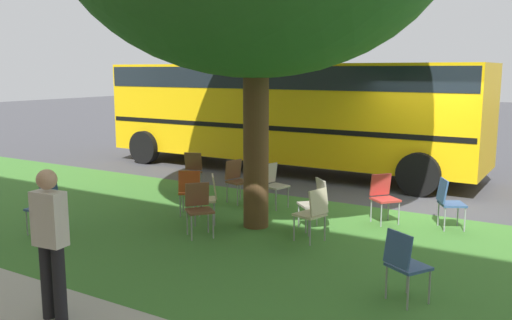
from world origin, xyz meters
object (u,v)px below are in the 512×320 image
Objects in this scene: pedestrian_0 at (51,239)px; school_bus at (285,106)px; chair_7 at (199,205)px; chair_9 at (404,261)px; chair_11 at (448,200)px; chair_3 at (45,203)px; chair_2 at (190,189)px; chair_4 at (192,169)px; chair_1 at (383,194)px; chair_0 at (208,195)px; chair_8 at (313,211)px; chair_6 at (273,182)px; chair_5 at (237,178)px; chair_10 at (316,200)px.

school_bus is at bearing -76.76° from pedestrian_0.
chair_7 is 1.00× the size of chair_9.
school_bus reaches higher than chair_11.
chair_7 is (-2.29, -1.24, 0.00)m from chair_3.
chair_4 is (1.26, -1.64, 0.00)m from chair_2.
chair_1 is 1.10m from chair_11.
chair_0 and chair_7 have the same top height.
chair_2 is 1.00× the size of chair_3.
chair_7 is at bearing 134.50° from chair_2.
chair_1 is 3.48m from chair_9.
chair_7 is 1.89m from chair_8.
chair_11 is at bearing -179.98° from chair_4.
chair_6 is 3.33m from chair_11.
chair_1 is 4.52m from chair_4.
chair_9 is at bearing 144.77° from chair_5.
chair_7 is at bearing 108.33° from chair_5.
chair_4 and chair_7 have the same top height.
chair_0 is at bearing 76.04° from chair_6.
chair_8 is (-2.06, -0.01, 0.00)m from chair_0.
chair_4 is at bearing -25.69° from chair_8.
chair_6 is at bearing -41.45° from chair_9.
chair_1 is at bearing 137.36° from school_bus.
chair_8 is at bearing 147.65° from chair_5.
chair_5 is 1.00× the size of chair_11.
chair_2 is 1.00× the size of chair_5.
chair_11 is at bearing -116.36° from pedestrian_0.
chair_8 is at bearing -159.27° from chair_7.
chair_10 is (-2.40, -0.42, 0.00)m from chair_2.
chair_1 is 1.00× the size of chair_8.
chair_6 is at bearing -178.51° from chair_5.
chair_3 and chair_5 have the same top height.
chair_5 and chair_7 have the same top height.
chair_5 is 0.86m from chair_6.
chair_7 is at bearing 105.47° from school_bus.
chair_6 is at bearing -44.33° from chair_8.
chair_10 is 2.29m from chair_11.
chair_6 is 1.00× the size of chair_9.
chair_4 is at bearing 82.12° from school_bus.
chair_5 is 0.08× the size of school_bus.
chair_1 and chair_6 have the same top height.
chair_3 is at bearing 33.58° from chair_11.
chair_8 and chair_9 have the same top height.
chair_3 is 4.49m from chair_8.
chair_7 is 2.01m from chair_10.
school_bus reaches higher than chair_7.
pedestrian_0 reaches higher than chair_1.
chair_0 is 1.67m from chair_6.
chair_7 is (-0.91, 0.92, 0.00)m from chair_2.
chair_4 is at bearing -11.84° from chair_5.
chair_0 is at bearing 0.15° from chair_8.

